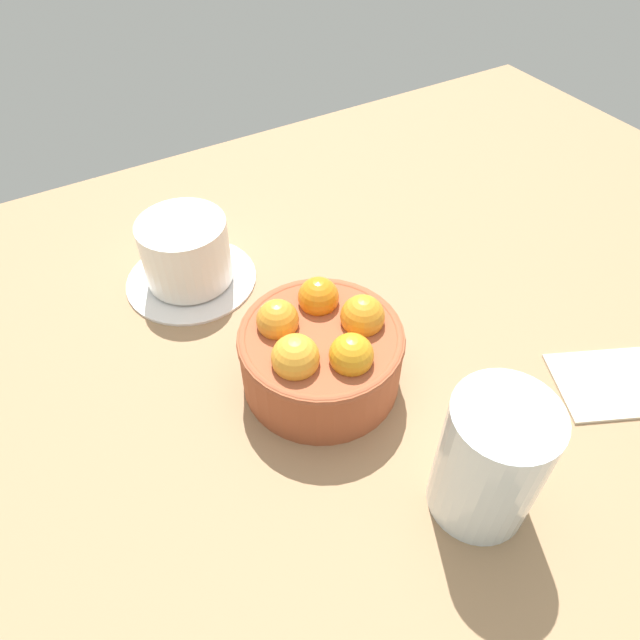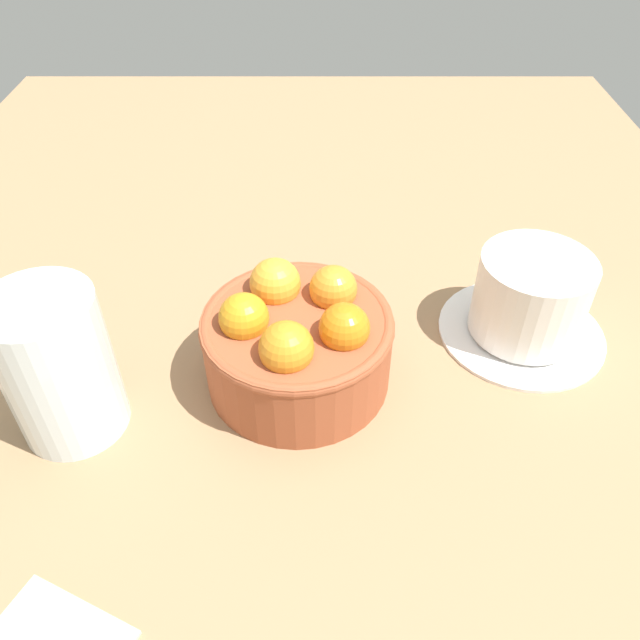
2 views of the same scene
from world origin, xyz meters
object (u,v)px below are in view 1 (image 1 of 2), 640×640
water_glass (490,461)px  folded_napkin (610,383)px  terracotta_bowl (321,351)px  coffee_cup (187,256)px

water_glass → folded_napkin: bearing=7.5°
terracotta_bowl → folded_napkin: size_ratio=1.48×
coffee_cup → terracotta_bowl: bearing=-74.6°
terracotta_bowl → coffee_cup: bearing=105.4°
water_glass → folded_napkin: size_ratio=1.17×
terracotta_bowl → coffee_cup: (-5.12, 18.56, -0.52)cm
water_glass → folded_napkin: water_glass is taller
terracotta_bowl → coffee_cup: terracotta_bowl is taller
terracotta_bowl → water_glass: size_ratio=1.26×
coffee_cup → water_glass: bearing=-74.7°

